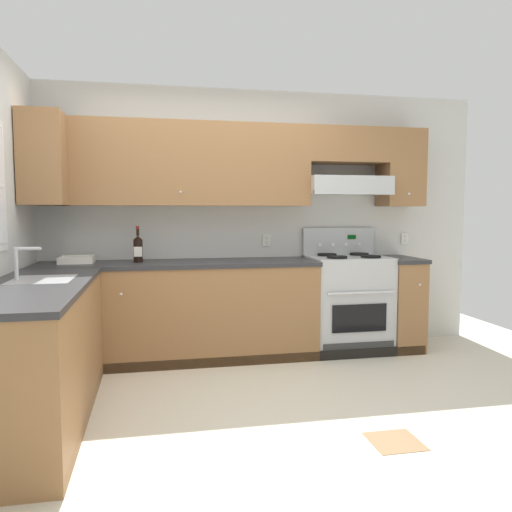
% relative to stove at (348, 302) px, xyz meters
% --- Properties ---
extents(ground_plane, '(7.04, 7.04, 0.00)m').
position_rel_stove_xyz_m(ground_plane, '(-1.36, -1.25, -0.48)').
color(ground_plane, beige).
extents(floor_accent_tile, '(0.30, 0.30, 0.01)m').
position_rel_stove_xyz_m(floor_accent_tile, '(-0.47, -1.95, -0.48)').
color(floor_accent_tile, olive).
rests_on(floor_accent_tile, ground_plane).
extents(wall_back, '(4.68, 0.57, 2.55)m').
position_rel_stove_xyz_m(wall_back, '(-0.97, 0.27, 1.00)').
color(wall_back, silver).
rests_on(wall_back, ground_plane).
extents(counter_back_run, '(3.60, 0.65, 0.91)m').
position_rel_stove_xyz_m(counter_back_run, '(-1.39, -0.01, -0.03)').
color(counter_back_run, olive).
rests_on(counter_back_run, ground_plane).
extents(counter_left_run, '(0.63, 1.91, 1.13)m').
position_rel_stove_xyz_m(counter_left_run, '(-2.60, -1.25, -0.02)').
color(counter_left_run, olive).
rests_on(counter_left_run, ground_plane).
extents(stove, '(0.76, 0.62, 1.20)m').
position_rel_stove_xyz_m(stove, '(0.00, 0.00, 0.00)').
color(stove, '#B7BABC').
rests_on(stove, ground_plane).
extents(wine_bottle, '(0.08, 0.08, 0.33)m').
position_rel_stove_xyz_m(wine_bottle, '(-2.00, 0.04, 0.56)').
color(wine_bottle, black).
rests_on(wine_bottle, counter_back_run).
extents(bowl, '(0.29, 0.27, 0.06)m').
position_rel_stove_xyz_m(bowl, '(-2.53, 0.07, 0.45)').
color(bowl, white).
rests_on(bowl, counter_back_run).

